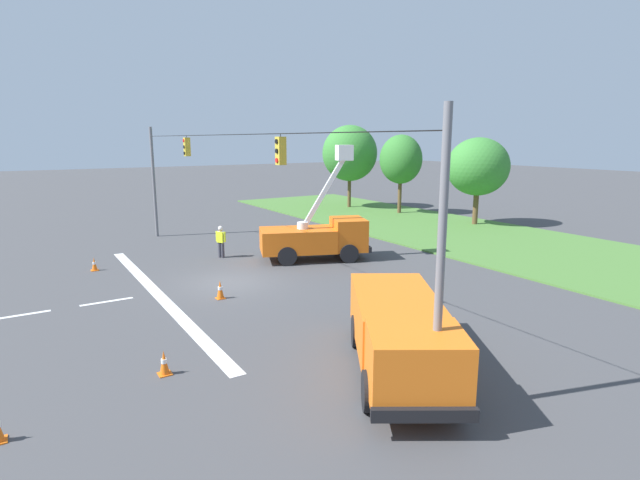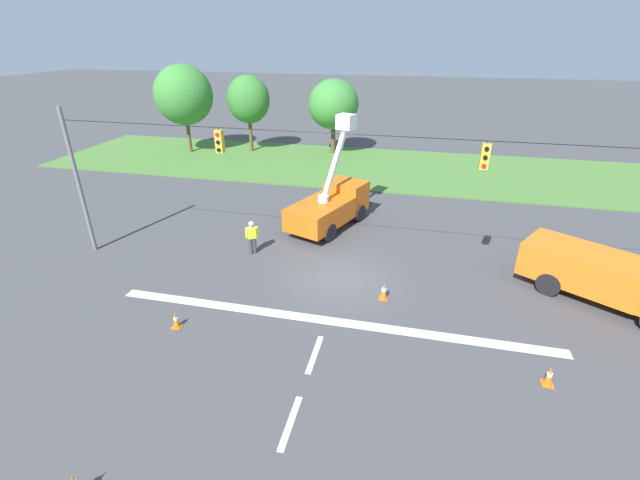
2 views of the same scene
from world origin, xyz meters
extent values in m
plane|color=#424244|center=(0.00, 0.00, 0.00)|extent=(200.00, 200.00, 0.00)
cube|color=#477533|center=(0.00, 18.00, 0.05)|extent=(56.00, 12.00, 0.10)
cube|color=silver|center=(0.00, -3.24, 0.00)|extent=(17.60, 0.50, 0.01)
cube|color=silver|center=(0.00, -5.24, 0.00)|extent=(0.20, 2.00, 0.01)
cube|color=silver|center=(0.00, -8.24, 0.00)|extent=(0.20, 2.00, 0.01)
cylinder|color=slate|center=(-13.00, 0.00, 3.60)|extent=(0.20, 0.20, 7.20)
cylinder|color=black|center=(0.00, 0.00, 6.60)|extent=(26.00, 0.03, 0.03)
cylinder|color=black|center=(-5.37, 0.00, 6.55)|extent=(0.02, 0.02, 0.10)
cube|color=gold|center=(-5.37, 0.00, 6.02)|extent=(0.32, 0.28, 0.96)
cylinder|color=red|center=(-5.37, -0.16, 6.34)|extent=(0.16, 0.05, 0.16)
cylinder|color=black|center=(-5.37, -0.16, 6.02)|extent=(0.16, 0.05, 0.16)
cylinder|color=black|center=(-5.37, -0.16, 5.70)|extent=(0.16, 0.05, 0.16)
cylinder|color=black|center=(5.28, 0.00, 6.55)|extent=(0.02, 0.02, 0.10)
cube|color=gold|center=(5.28, 0.00, 6.02)|extent=(0.32, 0.28, 0.96)
cylinder|color=black|center=(5.28, -0.16, 6.34)|extent=(0.16, 0.05, 0.16)
cylinder|color=black|center=(5.28, -0.16, 6.02)|extent=(0.16, 0.05, 0.16)
cylinder|color=red|center=(5.28, -0.16, 5.70)|extent=(0.16, 0.05, 0.16)
cylinder|color=brown|center=(-17.78, 19.11, 1.49)|extent=(0.32, 0.32, 2.97)
ellipsoid|color=#387F33|center=(-17.78, 19.11, 5.13)|extent=(5.07, 5.11, 5.16)
cylinder|color=brown|center=(-12.35, 20.65, 1.55)|extent=(0.32, 0.32, 3.09)
ellipsoid|color=#33752D|center=(-12.35, 20.65, 4.72)|extent=(3.84, 3.50, 4.18)
cylinder|color=brown|center=(-4.78, 21.64, 1.27)|extent=(0.40, 0.40, 2.55)
ellipsoid|color=#387F33|center=(-4.78, 21.64, 4.41)|extent=(4.39, 4.81, 4.29)
cube|color=orange|center=(-2.08, 4.73, 1.11)|extent=(3.57, 4.49, 1.22)
cube|color=orange|center=(-1.07, 7.35, 1.35)|extent=(2.67, 2.37, 1.70)
cube|color=#1E2838|center=(-0.86, 7.89, 1.65)|extent=(1.86, 0.80, 0.77)
cube|color=black|center=(-0.74, 8.20, 0.65)|extent=(2.21, 0.98, 0.30)
cylinder|color=black|center=(-2.14, 7.52, 0.50)|extent=(0.62, 1.03, 1.00)
cylinder|color=black|center=(-0.16, 6.75, 0.50)|extent=(0.62, 1.03, 1.00)
cylinder|color=black|center=(-3.33, 4.46, 0.50)|extent=(0.62, 1.03, 1.00)
cylinder|color=black|center=(-1.35, 3.70, 0.50)|extent=(0.62, 1.03, 1.00)
cylinder|color=silver|center=(-1.98, 4.99, 1.90)|extent=(0.60, 0.60, 0.36)
cube|color=white|center=(-1.58, 6.04, 3.59)|extent=(1.11, 2.37, 3.87)
cube|color=white|center=(-1.17, 7.08, 5.72)|extent=(1.13, 1.07, 0.80)
cube|color=orange|center=(10.09, 1.21, 1.24)|extent=(5.08, 4.34, 1.48)
cylinder|color=black|center=(9.95, 2.54, 0.50)|extent=(1.00, 0.76, 1.00)
cylinder|color=black|center=(8.84, 0.73, 0.50)|extent=(1.00, 0.76, 1.00)
cylinder|color=#383842|center=(-4.93, 1.40, 0.42)|extent=(0.18, 0.18, 0.85)
cylinder|color=#383842|center=(-4.76, 1.51, 0.42)|extent=(0.18, 0.18, 0.85)
cube|color=#D8EA26|center=(-4.85, 1.45, 1.15)|extent=(0.47, 0.41, 0.60)
cube|color=silver|center=(-4.85, 1.45, 1.15)|extent=(0.40, 0.29, 0.62)
cylinder|color=#D8EA26|center=(-5.08, 1.31, 1.18)|extent=(0.11, 0.11, 0.55)
cylinder|color=#D8EA26|center=(-4.62, 1.60, 1.18)|extent=(0.11, 0.11, 0.55)
sphere|color=tan|center=(-4.85, 1.45, 1.58)|extent=(0.22, 0.22, 0.22)
sphere|color=white|center=(-4.85, 1.45, 1.64)|extent=(0.26, 0.26, 0.26)
cube|color=orange|center=(7.62, -4.93, 0.01)|extent=(0.36, 0.36, 0.03)
cone|color=orange|center=(7.62, -4.93, 0.37)|extent=(0.27, 0.27, 0.67)
cylinder|color=white|center=(7.62, -4.93, 0.40)|extent=(0.17, 0.17, 0.12)
cube|color=orange|center=(2.02, -1.20, 0.01)|extent=(0.36, 0.36, 0.03)
cone|color=orange|center=(2.02, -1.20, 0.40)|extent=(0.30, 0.30, 0.74)
cylinder|color=white|center=(2.02, -1.20, 0.44)|extent=(0.18, 0.18, 0.13)
cube|color=orange|center=(-5.52, -4.92, 0.01)|extent=(0.36, 0.36, 0.03)
cone|color=orange|center=(-5.52, -4.92, 0.35)|extent=(0.26, 0.26, 0.64)
cylinder|color=white|center=(-5.52, -4.92, 0.38)|extent=(0.16, 0.16, 0.11)
camera|label=1|loc=(20.81, -8.01, 6.41)|focal=28.00mm
camera|label=2|loc=(2.82, -16.61, 10.22)|focal=24.00mm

